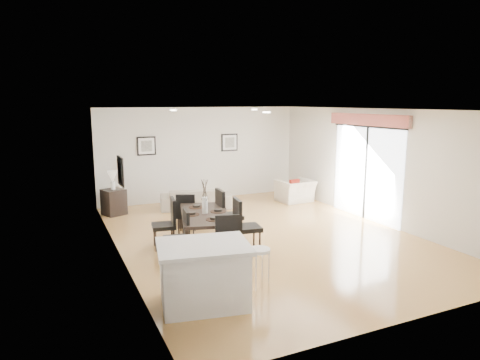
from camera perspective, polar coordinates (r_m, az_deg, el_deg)
name	(u,v)px	position (r m, az deg, el deg)	size (l,w,h in m)	color
ground	(264,236)	(9.30, 3.20, -7.50)	(8.00, 8.00, 0.00)	tan
wall_back	(201,154)	(12.61, -5.22, 3.51)	(6.00, 0.04, 2.70)	beige
wall_front	(412,223)	(5.83, 22.01, -5.36)	(6.00, 0.04, 2.70)	beige
wall_left	(118,186)	(8.05, -15.98, -0.79)	(0.04, 8.00, 2.70)	beige
wall_right	(376,166)	(10.69, 17.67, 1.82)	(0.04, 8.00, 2.70)	beige
ceiling	(265,109)	(8.85, 3.38, 9.38)	(6.00, 8.00, 0.02)	white
sofa	(196,198)	(11.65, -5.92, -2.44)	(1.88, 0.74, 0.55)	gray
armchair	(295,191)	(12.46, 7.38, -1.45)	(0.97, 0.85, 0.63)	beige
courtyard_plant_a	(478,200)	(12.61, 29.16, -2.40)	(0.63, 0.55, 0.70)	#3F6029
courtyard_plant_b	(425,191)	(13.52, 23.39, -1.38)	(0.33, 0.33, 0.59)	#3F6029
dining_table	(205,217)	(8.32, -4.69, -4.93)	(1.31, 1.93, 0.74)	black
dining_chair_wnear	(181,234)	(7.75, -7.90, -7.09)	(0.49, 0.49, 0.96)	black
dining_chair_wfar	(168,220)	(8.57, -9.59, -5.32)	(0.51, 0.51, 1.00)	black
dining_chair_enear	(243,222)	(8.18, 0.42, -5.68)	(0.54, 0.54, 1.05)	black
dining_chair_efar	(225,211)	(8.95, -1.96, -4.22)	(0.50, 0.50, 1.07)	black
dining_chair_head	(228,240)	(7.39, -1.59, -7.99)	(0.52, 0.52, 0.94)	black
dining_chair_foot	(186,212)	(9.36, -7.18, -4.20)	(0.54, 0.54, 0.91)	black
vase	(205,199)	(8.23, -4.73, -2.59)	(0.86, 1.32, 0.67)	white
coffee_table	(201,215)	(10.17, -5.17, -4.65)	(1.11, 0.67, 0.44)	black
side_table	(114,202)	(11.40, -16.47, -2.83)	(0.50, 0.50, 0.66)	black
table_lamp	(113,177)	(11.28, -16.64, 0.34)	(0.25, 0.25, 0.48)	white
cushion	(294,185)	(12.30, 7.27, -0.65)	(0.31, 0.10, 0.31)	#A62215
kitchen_island	(204,274)	(6.22, -4.84, -12.38)	(1.44, 1.21, 0.89)	white
bar_stool	(260,255)	(6.49, 2.63, -9.95)	(0.32, 0.32, 0.70)	silver
framed_print_back_left	(146,146)	(12.12, -12.37, 4.46)	(0.52, 0.04, 0.52)	black
framed_print_back_right	(230,142)	(12.88, -1.41, 5.03)	(0.52, 0.04, 0.52)	black
framed_print_left_wall	(120,171)	(7.80, -15.65, 1.12)	(0.04, 0.52, 0.52)	black
sliding_door	(367,151)	(10.85, 16.52, 3.67)	(0.12, 2.70, 2.57)	white
courtyard	(439,170)	(13.61, 25.05, 1.26)	(6.00, 6.00, 2.00)	gray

